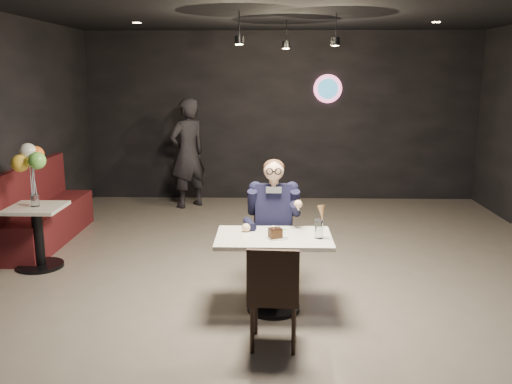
{
  "coord_description": "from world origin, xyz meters",
  "views": [
    {
      "loc": [
        -0.22,
        -5.31,
        2.26
      ],
      "look_at": [
        -0.36,
        0.24,
        1.05
      ],
      "focal_mm": 38.0,
      "sensor_mm": 36.0,
      "label": 1
    }
  ],
  "objects_px": {
    "chair_near": "(274,293)",
    "side_table": "(38,237)",
    "booth_bench": "(46,204)",
    "main_table": "(273,273)",
    "chair_far": "(273,247)",
    "sundae_glass": "(319,229)",
    "seated_man": "(273,223)",
    "passerby": "(188,153)",
    "balloon_vase": "(35,200)"
  },
  "relations": [
    {
      "from": "balloon_vase",
      "to": "chair_near",
      "type": "bearing_deg",
      "value": -33.06
    },
    {
      "from": "sundae_glass",
      "to": "booth_bench",
      "type": "bearing_deg",
      "value": 148.21
    },
    {
      "from": "booth_bench",
      "to": "balloon_vase",
      "type": "height_order",
      "value": "booth_bench"
    },
    {
      "from": "chair_far",
      "to": "passerby",
      "type": "xyz_separation_m",
      "value": [
        -1.44,
        3.62,
        0.47
      ]
    },
    {
      "from": "seated_man",
      "to": "passerby",
      "type": "bearing_deg",
      "value": 111.69
    },
    {
      "from": "sundae_glass",
      "to": "booth_bench",
      "type": "height_order",
      "value": "booth_bench"
    },
    {
      "from": "sundae_glass",
      "to": "side_table",
      "type": "xyz_separation_m",
      "value": [
        -3.19,
        1.16,
        -0.46
      ]
    },
    {
      "from": "sundae_glass",
      "to": "balloon_vase",
      "type": "xyz_separation_m",
      "value": [
        -3.19,
        1.16,
        -0.02
      ]
    },
    {
      "from": "seated_man",
      "to": "booth_bench",
      "type": "distance_m",
      "value": 3.45
    },
    {
      "from": "main_table",
      "to": "booth_bench",
      "type": "distance_m",
      "value": 3.73
    },
    {
      "from": "booth_bench",
      "to": "side_table",
      "type": "bearing_deg",
      "value": -73.3
    },
    {
      "from": "seated_man",
      "to": "passerby",
      "type": "relative_size",
      "value": 0.77
    },
    {
      "from": "chair_near",
      "to": "side_table",
      "type": "relative_size",
      "value": 1.21
    },
    {
      "from": "main_table",
      "to": "side_table",
      "type": "height_order",
      "value": "side_table"
    },
    {
      "from": "side_table",
      "to": "passerby",
      "type": "bearing_deg",
      "value": 66.55
    },
    {
      "from": "chair_far",
      "to": "seated_man",
      "type": "xyz_separation_m",
      "value": [
        0.0,
        -0.0,
        0.26
      ]
    },
    {
      "from": "main_table",
      "to": "chair_near",
      "type": "height_order",
      "value": "chair_near"
    },
    {
      "from": "chair_near",
      "to": "side_table",
      "type": "bearing_deg",
      "value": 150.42
    },
    {
      "from": "main_table",
      "to": "side_table",
      "type": "bearing_deg",
      "value": 158.18
    },
    {
      "from": "chair_near",
      "to": "side_table",
      "type": "xyz_separation_m",
      "value": [
        -2.77,
        1.8,
        -0.08
      ]
    },
    {
      "from": "sundae_glass",
      "to": "balloon_vase",
      "type": "height_order",
      "value": "sundae_glass"
    },
    {
      "from": "chair_far",
      "to": "sundae_glass",
      "type": "height_order",
      "value": "sundae_glass"
    },
    {
      "from": "booth_bench",
      "to": "main_table",
      "type": "bearing_deg",
      "value": -34.49
    },
    {
      "from": "booth_bench",
      "to": "seated_man",
      "type": "bearing_deg",
      "value": -26.93
    },
    {
      "from": "main_table",
      "to": "side_table",
      "type": "distance_m",
      "value": 2.98
    },
    {
      "from": "side_table",
      "to": "balloon_vase",
      "type": "distance_m",
      "value": 0.44
    },
    {
      "from": "main_table",
      "to": "seated_man",
      "type": "height_order",
      "value": "seated_man"
    },
    {
      "from": "sundae_glass",
      "to": "balloon_vase",
      "type": "distance_m",
      "value": 3.4
    },
    {
      "from": "chair_near",
      "to": "booth_bench",
      "type": "height_order",
      "value": "booth_bench"
    },
    {
      "from": "chair_far",
      "to": "balloon_vase",
      "type": "xyz_separation_m",
      "value": [
        -2.77,
        0.56,
        0.36
      ]
    },
    {
      "from": "seated_man",
      "to": "sundae_glass",
      "type": "height_order",
      "value": "seated_man"
    },
    {
      "from": "main_table",
      "to": "chair_far",
      "type": "distance_m",
      "value": 0.56
    },
    {
      "from": "booth_bench",
      "to": "side_table",
      "type": "distance_m",
      "value": 1.06
    },
    {
      "from": "booth_bench",
      "to": "balloon_vase",
      "type": "xyz_separation_m",
      "value": [
        0.3,
        -1.0,
        0.28
      ]
    },
    {
      "from": "booth_bench",
      "to": "side_table",
      "type": "relative_size",
      "value": 2.83
    },
    {
      "from": "side_table",
      "to": "balloon_vase",
      "type": "xyz_separation_m",
      "value": [
        0.0,
        0.0,
        0.44
      ]
    },
    {
      "from": "sundae_glass",
      "to": "passerby",
      "type": "distance_m",
      "value": 4.62
    },
    {
      "from": "chair_far",
      "to": "balloon_vase",
      "type": "distance_m",
      "value": 2.85
    },
    {
      "from": "main_table",
      "to": "passerby",
      "type": "relative_size",
      "value": 0.59
    },
    {
      "from": "booth_bench",
      "to": "side_table",
      "type": "xyz_separation_m",
      "value": [
        0.3,
        -1.0,
        -0.16
      ]
    },
    {
      "from": "chair_far",
      "to": "chair_near",
      "type": "height_order",
      "value": "same"
    },
    {
      "from": "chair_near",
      "to": "main_table",
      "type": "bearing_deg",
      "value": 93.48
    },
    {
      "from": "chair_near",
      "to": "seated_man",
      "type": "xyz_separation_m",
      "value": [
        0.0,
        1.24,
        0.26
      ]
    },
    {
      "from": "chair_far",
      "to": "balloon_vase",
      "type": "bearing_deg",
      "value": 168.58
    },
    {
      "from": "sundae_glass",
      "to": "balloon_vase",
      "type": "bearing_deg",
      "value": 159.96
    },
    {
      "from": "chair_far",
      "to": "passerby",
      "type": "relative_size",
      "value": 0.49
    },
    {
      "from": "passerby",
      "to": "main_table",
      "type": "bearing_deg",
      "value": 65.8
    },
    {
      "from": "main_table",
      "to": "chair_near",
      "type": "xyz_separation_m",
      "value": [
        -0.0,
        -0.69,
        0.09
      ]
    },
    {
      "from": "seated_man",
      "to": "side_table",
      "type": "relative_size",
      "value": 1.89
    },
    {
      "from": "chair_far",
      "to": "main_table",
      "type": "bearing_deg",
      "value": -90.0
    }
  ]
}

